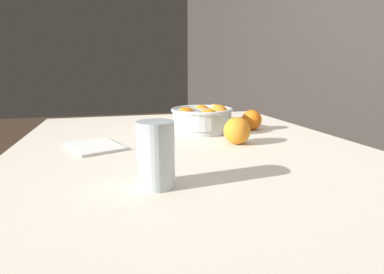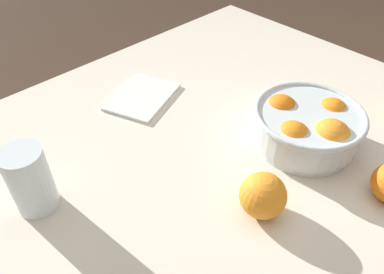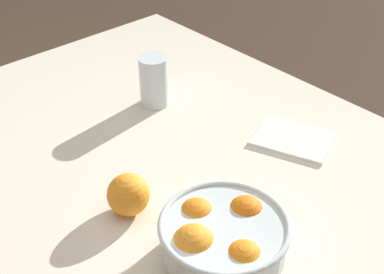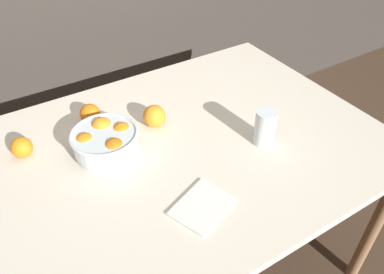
{
  "view_description": "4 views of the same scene",
  "coord_description": "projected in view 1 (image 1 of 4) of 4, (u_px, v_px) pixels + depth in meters",
  "views": [
    {
      "loc": [
        0.8,
        -0.21,
        0.99
      ],
      "look_at": [
        0.03,
        -0.01,
        0.81
      ],
      "focal_mm": 28.0,
      "sensor_mm": 36.0,
      "label": 1
    },
    {
      "loc": [
        0.35,
        0.36,
        1.31
      ],
      "look_at": [
        -0.03,
        -0.03,
        0.83
      ],
      "focal_mm": 35.0,
      "sensor_mm": 36.0,
      "label": 2
    },
    {
      "loc": [
        -0.68,
        0.57,
        1.48
      ],
      "look_at": [
        0.0,
        -0.05,
        0.83
      ],
      "focal_mm": 50.0,
      "sensor_mm": 36.0,
      "label": 3
    },
    {
      "loc": [
        -0.5,
        -0.86,
        1.62
      ],
      "look_at": [
        0.02,
        -0.04,
        0.81
      ],
      "focal_mm": 35.0,
      "sensor_mm": 36.0,
      "label": 4
    }
  ],
  "objects": [
    {
      "name": "orange_loose_aside",
      "position": [
        215.0,
        112.0,
        1.36
      ],
      "size": [
        0.07,
        0.07,
        0.07
      ],
      "primitive_type": "sphere",
      "color": "orange",
      "rests_on": "dining_table"
    },
    {
      "name": "orange_loose_near_bowl",
      "position": [
        252.0,
        120.0,
        1.13
      ],
      "size": [
        0.08,
        0.08,
        0.08
      ],
      "primitive_type": "sphere",
      "color": "orange",
      "rests_on": "dining_table"
    },
    {
      "name": "juice_glass",
      "position": [
        156.0,
        158.0,
        0.58
      ],
      "size": [
        0.07,
        0.07,
        0.13
      ],
      "color": "#F4A314",
      "rests_on": "dining_table"
    },
    {
      "name": "orange_loose_front",
      "position": [
        237.0,
        131.0,
        0.91
      ],
      "size": [
        0.08,
        0.08,
        0.08
      ],
      "primitive_type": "sphere",
      "color": "orange",
      "rests_on": "dining_table"
    },
    {
      "name": "napkin",
      "position": [
        95.0,
        146.0,
        0.88
      ],
      "size": [
        0.21,
        0.18,
        0.01
      ],
      "primitive_type": "cube",
      "rotation": [
        0.0,
        0.0,
        0.37
      ],
      "color": "white",
      "rests_on": "dining_table"
    },
    {
      "name": "fruit_bowl",
      "position": [
        203.0,
        118.0,
        1.09
      ],
      "size": [
        0.23,
        0.23,
        0.1
      ],
      "color": "silver",
      "rests_on": "dining_table"
    },
    {
      "name": "dining_table",
      "position": [
        193.0,
        173.0,
        0.87
      ],
      "size": [
        1.4,
        1.03,
        0.76
      ],
      "color": "beige",
      "rests_on": "ground_plane"
    }
  ]
}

